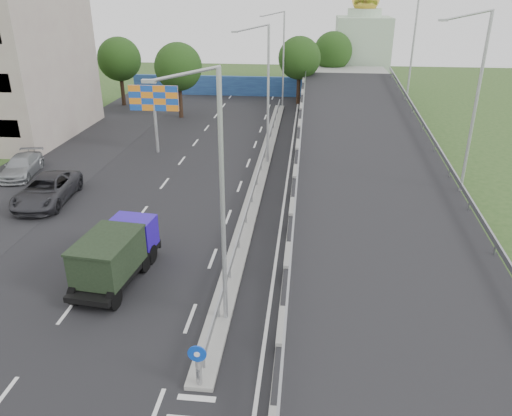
# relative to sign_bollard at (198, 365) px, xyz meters

# --- Properties ---
(road_surface) EXTENTS (26.00, 90.00, 0.04)m
(road_surface) POSITION_rel_sign_bollard_xyz_m (-3.00, 17.83, -1.03)
(road_surface) COLOR black
(road_surface) RESTS_ON ground
(parking_strip) EXTENTS (8.00, 90.00, 0.05)m
(parking_strip) POSITION_rel_sign_bollard_xyz_m (-16.00, 17.83, -1.03)
(parking_strip) COLOR black
(parking_strip) RESTS_ON ground
(median) EXTENTS (1.00, 44.00, 0.20)m
(median) POSITION_rel_sign_bollard_xyz_m (0.00, 21.83, -0.93)
(median) COLOR gray
(median) RESTS_ON ground
(overpass_ramp) EXTENTS (10.00, 50.00, 3.50)m
(overpass_ramp) POSITION_rel_sign_bollard_xyz_m (7.50, 21.83, 0.72)
(overpass_ramp) COLOR gray
(overpass_ramp) RESTS_ON ground
(median_guardrail) EXTENTS (0.09, 44.00, 0.71)m
(median_guardrail) POSITION_rel_sign_bollard_xyz_m (0.00, 21.83, -0.28)
(median_guardrail) COLOR gray
(median_guardrail) RESTS_ON median
(sign_bollard) EXTENTS (0.64, 0.23, 1.67)m
(sign_bollard) POSITION_rel_sign_bollard_xyz_m (0.00, 0.00, 0.00)
(sign_bollard) COLOR black
(sign_bollard) RESTS_ON median
(lamp_post_near) EXTENTS (2.74, 0.18, 10.08)m
(lamp_post_near) POSITION_rel_sign_bollard_xyz_m (0.11, 3.83, 4.77)
(lamp_post_near) COLOR #B2B5B7
(lamp_post_near) RESTS_ON median
(lamp_post_mid) EXTENTS (2.74, 0.18, 10.08)m
(lamp_post_mid) POSITION_rel_sign_bollard_xyz_m (0.11, 23.83, 4.77)
(lamp_post_mid) COLOR #B2B5B7
(lamp_post_mid) RESTS_ON median
(lamp_post_far) EXTENTS (2.74, 0.18, 10.08)m
(lamp_post_far) POSITION_rel_sign_bollard_xyz_m (0.11, 43.83, 4.77)
(lamp_post_far) COLOR #B2B5B7
(lamp_post_far) RESTS_ON median
(blue_wall) EXTENTS (30.00, 0.50, 2.40)m
(blue_wall) POSITION_rel_sign_bollard_xyz_m (-4.00, 49.83, 0.17)
(blue_wall) COLOR navy
(blue_wall) RESTS_ON ground
(church) EXTENTS (7.00, 7.00, 13.80)m
(church) POSITION_rel_sign_bollard_xyz_m (10.00, 57.83, 4.28)
(church) COLOR #B2CCAD
(church) RESTS_ON ground
(billboard) EXTENTS (4.00, 0.24, 5.50)m
(billboard) POSITION_rel_sign_bollard_xyz_m (-9.00, 25.83, 3.15)
(billboard) COLOR #B2B5B7
(billboard) RESTS_ON ground
(tree_left_mid) EXTENTS (4.80, 4.80, 7.60)m
(tree_left_mid) POSITION_rel_sign_bollard_xyz_m (-10.00, 37.83, 4.14)
(tree_left_mid) COLOR black
(tree_left_mid) RESTS_ON ground
(tree_median_far) EXTENTS (4.80, 4.80, 7.60)m
(tree_median_far) POSITION_rel_sign_bollard_xyz_m (2.00, 45.83, 4.14)
(tree_median_far) COLOR black
(tree_median_far) RESTS_ON ground
(tree_left_far) EXTENTS (4.80, 4.80, 7.60)m
(tree_left_far) POSITION_rel_sign_bollard_xyz_m (-18.00, 42.83, 4.14)
(tree_left_far) COLOR black
(tree_left_far) RESTS_ON ground
(tree_ramp_far) EXTENTS (4.80, 4.80, 7.60)m
(tree_ramp_far) POSITION_rel_sign_bollard_xyz_m (6.00, 52.83, 4.14)
(tree_ramp_far) COLOR black
(tree_ramp_far) RESTS_ON ground
(dump_truck) EXTENTS (2.67, 5.87, 2.51)m
(dump_truck) POSITION_rel_sign_bollard_xyz_m (-5.24, 6.50, 0.35)
(dump_truck) COLOR black
(dump_truck) RESTS_ON ground
(parked_car_c) EXTENTS (3.24, 6.23, 1.68)m
(parked_car_c) POSITION_rel_sign_bollard_xyz_m (-12.97, 14.88, -0.19)
(parked_car_c) COLOR #2E2E32
(parked_car_c) RESTS_ON ground
(parked_car_d) EXTENTS (2.81, 5.22, 1.44)m
(parked_car_d) POSITION_rel_sign_bollard_xyz_m (-17.21, 19.39, -0.31)
(parked_car_d) COLOR gray
(parked_car_d) RESTS_ON ground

